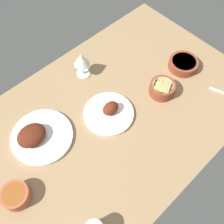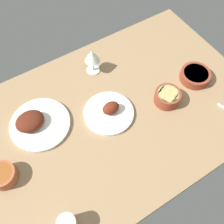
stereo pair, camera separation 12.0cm
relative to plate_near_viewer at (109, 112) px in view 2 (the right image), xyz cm
name	(u,v)px [view 2 (the right image)]	position (x,y,z in cm)	size (l,w,h in cm)	color
dining_table	(112,116)	(-0.95, 0.97, -3.57)	(140.00, 90.00, 4.00)	#937551
plate_near_viewer	(109,112)	(0.00, 0.00, 0.00)	(23.34, 23.34, 6.95)	white
plate_far_side	(36,123)	(30.99, -12.18, 0.52)	(27.30, 27.30, 6.86)	white
bowl_potatoes	(167,97)	(-27.16, 8.39, 1.72)	(12.18, 12.18, 6.07)	brown
bowl_soup	(3,175)	(51.81, 3.38, 1.56)	(11.02, 11.02, 5.76)	#A35133
bowl_pasta	(195,75)	(-47.39, 5.26, 0.95)	(14.90, 14.90, 4.58)	brown
wine_glass	(92,57)	(-6.83, -26.69, 8.35)	(7.60, 7.60, 14.00)	silver
water_tumbler	(68,224)	(38.11, 33.41, 2.77)	(6.92, 6.92, 8.69)	silver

